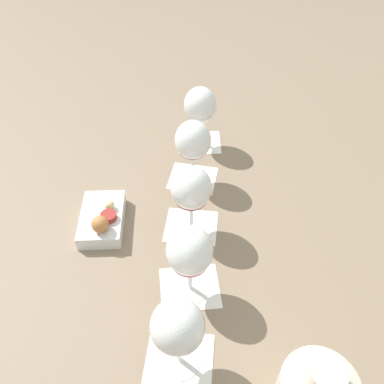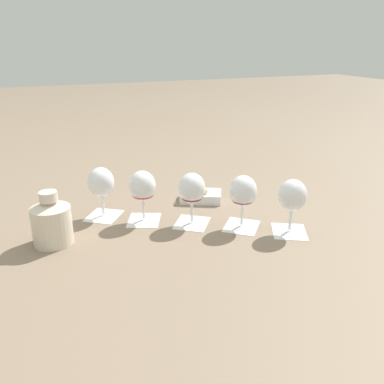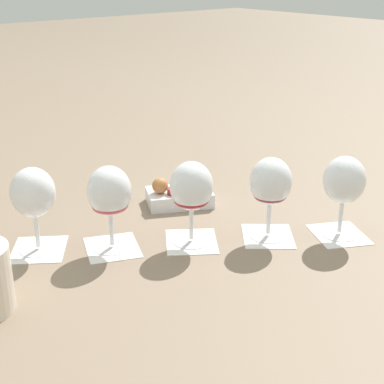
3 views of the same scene
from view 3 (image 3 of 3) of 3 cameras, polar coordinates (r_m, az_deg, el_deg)
The scene contains 12 objects.
ground_plane at distance 1.09m, azimuth -0.06°, elevation -4.86°, with size 8.00×8.00×0.00m, color #7F6B56.
tasting_card_0 at distance 1.09m, azimuth -14.63°, elevation -5.39°, with size 0.14×0.14×0.00m.
tasting_card_1 at distance 1.07m, azimuth -7.73°, elevation -5.33°, with size 0.13×0.13×0.00m.
tasting_card_2 at distance 1.08m, azimuth -0.10°, elevation -4.91°, with size 0.14×0.14×0.00m.
tasting_card_3 at distance 1.11m, azimuth 7.36°, elevation -4.24°, with size 0.14×0.14×0.00m.
tasting_card_4 at distance 1.15m, azimuth 14.05°, elevation -3.99°, with size 0.13×0.14×0.00m.
wine_glass_0 at distance 1.05m, azimuth -15.14°, elevation -0.46°, with size 0.08×0.08×0.15m.
wine_glass_1 at distance 1.03m, azimuth -8.01°, elevation -0.30°, with size 0.08×0.08×0.15m.
wine_glass_2 at distance 1.04m, azimuth -0.10°, elevation 0.09°, with size 0.08×0.08×0.15m.
wine_glass_3 at distance 1.07m, azimuth 7.62°, elevation 0.62°, with size 0.08×0.08×0.15m.
wine_glass_4 at distance 1.11m, azimuth 14.52°, elevation 0.74°, with size 0.08×0.08×0.15m.
snack_dish at distance 1.24m, azimuth -1.40°, elevation -0.38°, with size 0.16×0.14×0.06m.
Camera 3 is at (-0.63, -0.74, 0.48)m, focal length 55.00 mm.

